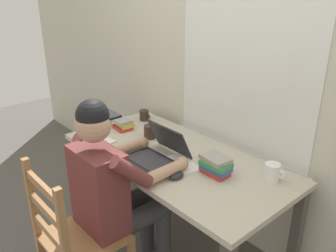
% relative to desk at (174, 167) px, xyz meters
% --- Properties ---
extents(ground_plane, '(8.00, 8.00, 0.00)m').
position_rel_desk_xyz_m(ground_plane, '(0.00, 0.00, -0.65)').
color(ground_plane, '#56514C').
extents(back_wall, '(6.00, 0.08, 2.60)m').
position_rel_desk_xyz_m(back_wall, '(0.00, 0.46, 0.65)').
color(back_wall, beige).
rests_on(back_wall, ground).
extents(desk, '(1.58, 0.76, 0.74)m').
position_rel_desk_xyz_m(desk, '(0.00, 0.00, 0.00)').
color(desk, '#BCB29E').
rests_on(desk, ground).
extents(seated_person, '(0.50, 0.60, 1.24)m').
position_rel_desk_xyz_m(seated_person, '(-0.01, -0.46, 0.03)').
color(seated_person, brown).
rests_on(seated_person, ground).
extents(wooden_chair, '(0.42, 0.42, 0.94)m').
position_rel_desk_xyz_m(wooden_chair, '(-0.01, -0.74, -0.19)').
color(wooden_chair, olive).
rests_on(wooden_chair, ground).
extents(laptop, '(0.33, 0.33, 0.22)m').
position_rel_desk_xyz_m(laptop, '(-0.02, -0.12, 0.14)').
color(laptop, '#232328').
rests_on(laptop, desk).
extents(computer_mouse, '(0.06, 0.10, 0.03)m').
position_rel_desk_xyz_m(computer_mouse, '(0.22, -0.19, 0.11)').
color(computer_mouse, '#232328').
rests_on(computer_mouse, desk).
extents(coffee_mug_white, '(0.13, 0.09, 0.10)m').
position_rel_desk_xyz_m(coffee_mug_white, '(0.60, 0.21, 0.14)').
color(coffee_mug_white, white).
rests_on(coffee_mug_white, desk).
extents(coffee_mug_dark, '(0.11, 0.07, 0.09)m').
position_rel_desk_xyz_m(coffee_mug_dark, '(-0.62, 0.24, 0.13)').
color(coffee_mug_dark, '#38281E').
rests_on(coffee_mug_dark, desk).
extents(coffee_mug_spare, '(0.12, 0.08, 0.10)m').
position_rel_desk_xyz_m(coffee_mug_spare, '(-0.32, 0.05, 0.14)').
color(coffee_mug_spare, '#38281E').
rests_on(coffee_mug_spare, desk).
extents(book_stack_main, '(0.20, 0.15, 0.11)m').
position_rel_desk_xyz_m(book_stack_main, '(0.34, 0.02, 0.15)').
color(book_stack_main, '#BC332D').
rests_on(book_stack_main, desk).
extents(book_stack_side, '(0.18, 0.14, 0.08)m').
position_rel_desk_xyz_m(book_stack_side, '(-0.59, 0.01, 0.13)').
color(book_stack_side, '#BC332D').
rests_on(book_stack_side, desk).
extents(paper_pile_near_laptop, '(0.26, 0.17, 0.01)m').
position_rel_desk_xyz_m(paper_pile_near_laptop, '(-0.53, -0.25, 0.09)').
color(paper_pile_near_laptop, white).
rests_on(paper_pile_near_laptop, desk).
extents(paper_pile_back_corner, '(0.29, 0.23, 0.01)m').
position_rel_desk_xyz_m(paper_pile_back_corner, '(0.12, -0.05, 0.09)').
color(paper_pile_back_corner, white).
rests_on(paper_pile_back_corner, desk).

